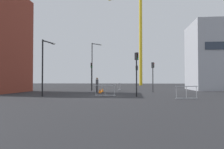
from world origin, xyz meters
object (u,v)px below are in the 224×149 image
streetlamp_tall (93,62)px  traffic_cone_striped (102,90)px  traffic_light_far (153,72)px  traffic_light_corner (91,72)px  construction_crane (139,23)px  streetlamp_short (45,61)px  pedestrian_walking (97,84)px  traffic_light_median (137,67)px  traffic_cone_orange (100,91)px  traffic_light_island (137,74)px

streetlamp_tall → traffic_cone_striped: bearing=-69.0°
traffic_light_far → traffic_light_corner: size_ratio=0.96×
construction_crane → traffic_cone_striped: size_ratio=57.07×
streetlamp_short → traffic_cone_striped: size_ratio=10.83×
construction_crane → pedestrian_walking: size_ratio=15.41×
construction_crane → traffic_light_median: (-1.60, -45.39, -15.80)m
traffic_light_corner → traffic_cone_orange: size_ratio=6.95×
streetlamp_short → traffic_light_median: size_ratio=1.31×
traffic_cone_orange → pedestrian_walking: bearing=110.9°
streetlamp_tall → traffic_light_median: size_ratio=1.79×
traffic_light_median → traffic_light_far: 7.82m
streetlamp_tall → traffic_cone_orange: (2.44, -9.00, -4.14)m
traffic_light_corner → traffic_cone_orange: 5.74m
traffic_light_far → traffic_light_median: bearing=-106.2°
streetlamp_tall → traffic_light_corner: streetlamp_tall is taller
traffic_light_far → traffic_cone_orange: bearing=-157.1°
pedestrian_walking → traffic_cone_striped: pedestrian_walking is taller
streetlamp_short → traffic_light_far: bearing=34.8°
construction_crane → streetlamp_short: 49.21m
traffic_cone_striped → streetlamp_short: bearing=-119.8°
traffic_cone_orange → traffic_light_corner: bearing=111.9°
streetlamp_short → traffic_cone_striped: (4.58, 8.00, -3.15)m
traffic_cone_orange → traffic_light_island: bearing=64.1°
traffic_light_far → traffic_cone_orange: traffic_light_far is taller
traffic_light_far → traffic_cone_striped: size_ratio=7.57×
construction_crane → traffic_light_median: construction_crane is taller
traffic_light_corner → pedestrian_walking: traffic_light_corner is taller
pedestrian_walking → traffic_light_median: bearing=-53.1°
traffic_light_island → traffic_cone_striped: (-4.57, -6.15, -2.34)m
streetlamp_short → traffic_cone_orange: size_ratio=9.54×
traffic_light_median → traffic_light_island: size_ratio=1.09×
traffic_light_corner → pedestrian_walking: 3.83m
traffic_light_median → pedestrian_walking: traffic_light_median is taller
traffic_light_far → pedestrian_walking: traffic_light_far is taller
construction_crane → traffic_cone_striped: (-5.94, -37.60, -18.35)m
construction_crane → traffic_light_island: construction_crane is taller
traffic_light_island → traffic_cone_orange: size_ratio=6.66×
traffic_light_island → traffic_light_median: bearing=-91.0°
streetlamp_short → pedestrian_walking: streetlamp_short is taller
traffic_cone_striped → traffic_light_far: bearing=-2.4°
streetlamp_tall → traffic_light_median: bearing=-64.3°
pedestrian_walking → traffic_cone_striped: bearing=70.7°
construction_crane → traffic_light_far: (0.58, -37.88, -16.01)m
construction_crane → traffic_light_island: bearing=-92.5°
streetlamp_tall → traffic_light_median: (6.65, -13.81, -1.63)m
traffic_cone_striped → traffic_light_island: bearing=53.4°
streetlamp_short → traffic_light_corner: (2.77, 9.85, -0.71)m
construction_crane → traffic_cone_striped: bearing=-99.0°
traffic_light_median → traffic_light_island: (0.23, 13.94, -0.21)m
streetlamp_tall → traffic_light_corner: size_ratio=1.87×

